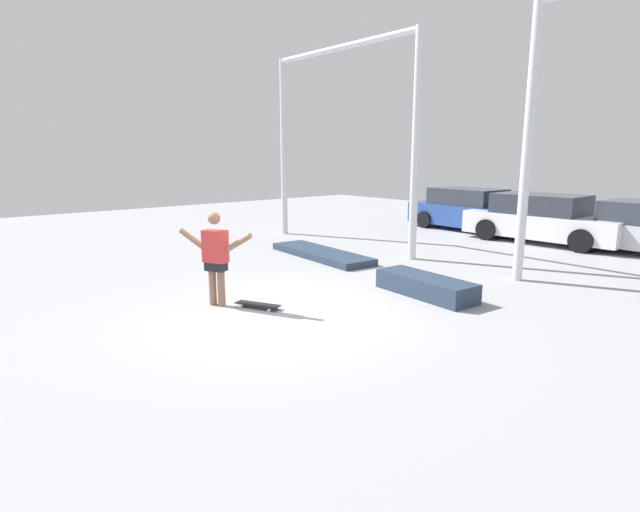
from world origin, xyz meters
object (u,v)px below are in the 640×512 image
manual_pad (321,254)px  skateboard (258,305)px  grind_box (425,286)px  skateboarder (216,255)px  parked_car_white (543,219)px  parked_car_blue (470,210)px

manual_pad → skateboard: bearing=-54.3°
grind_box → manual_pad: grind_box is taller
skateboarder → skateboard: 1.14m
grind_box → parked_car_white: 7.58m
skateboarder → parked_car_blue: bearing=75.1°
skateboard → manual_pad: (-2.66, 3.71, 0.02)m
skateboarder → skateboard: size_ratio=1.99×
skateboarder → manual_pad: size_ratio=0.49×
parked_car_blue → parked_car_white: parked_car_blue is taller
grind_box → parked_car_white: size_ratio=0.44×
skateboard → parked_car_white: (-0.03, 10.30, 0.63)m
skateboarder → manual_pad: (-2.06, 4.16, -0.83)m
skateboard → grind_box: (1.37, 2.87, 0.12)m
manual_pad → parked_car_white: (2.63, 6.59, 0.61)m
skateboard → parked_car_white: bearing=63.7°
skateboard → parked_car_blue: size_ratio=0.19×
manual_pad → grind_box: bearing=-11.7°
parked_car_blue → parked_car_white: bearing=-6.8°
parked_car_blue → skateboarder: bearing=-75.5°
skateboarder → skateboard: (0.61, 0.45, -0.85)m
grind_box → parked_car_blue: bearing=118.5°
manual_pad → parked_car_white: bearing=68.2°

